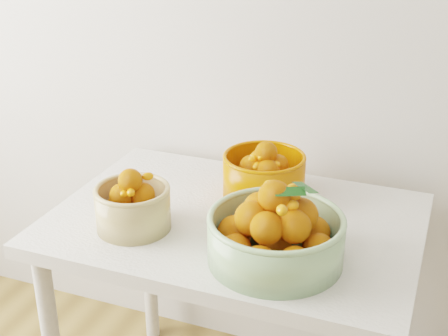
{
  "coord_description": "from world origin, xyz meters",
  "views": [
    {
      "loc": [
        0.32,
        0.18,
        1.58
      ],
      "look_at": [
        -0.21,
        1.55,
        0.92
      ],
      "focal_mm": 50.0,
      "sensor_mm": 36.0,
      "label": 1
    }
  ],
  "objects_px": {
    "bowl_cream": "(133,206)",
    "bowl_green": "(276,234)",
    "bowl_orange": "(264,174)",
    "table": "(235,248)"
  },
  "relations": [
    {
      "from": "table",
      "to": "bowl_orange",
      "type": "height_order",
      "value": "bowl_orange"
    },
    {
      "from": "bowl_orange",
      "to": "bowl_green",
      "type": "bearing_deg",
      "value": -67.45
    },
    {
      "from": "bowl_green",
      "to": "bowl_orange",
      "type": "xyz_separation_m",
      "value": [
        -0.13,
        0.32,
        -0.01
      ]
    },
    {
      "from": "bowl_cream",
      "to": "bowl_orange",
      "type": "height_order",
      "value": "bowl_orange"
    },
    {
      "from": "table",
      "to": "bowl_orange",
      "type": "bearing_deg",
      "value": 79.1
    },
    {
      "from": "bowl_orange",
      "to": "bowl_cream",
      "type": "bearing_deg",
      "value": -130.72
    },
    {
      "from": "bowl_cream",
      "to": "bowl_green",
      "type": "xyz_separation_m",
      "value": [
        0.4,
        -0.02,
        0.01
      ]
    },
    {
      "from": "bowl_cream",
      "to": "bowl_green",
      "type": "relative_size",
      "value": 0.52
    },
    {
      "from": "table",
      "to": "bowl_cream",
      "type": "height_order",
      "value": "bowl_cream"
    },
    {
      "from": "bowl_cream",
      "to": "bowl_orange",
      "type": "relative_size",
      "value": 0.86
    }
  ]
}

